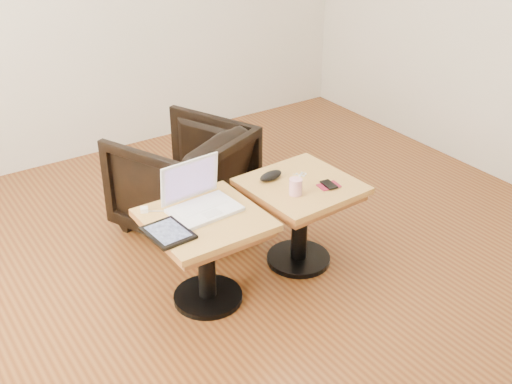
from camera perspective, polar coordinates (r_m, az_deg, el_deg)
room_shell at (r=3.27m, az=0.85°, el=11.88°), size 4.52×4.52×2.71m
side_table_left at (r=3.49m, az=-4.52°, el=-4.14°), size 0.61×0.61×0.55m
side_table_right at (r=3.81m, az=3.98°, el=-1.03°), size 0.63×0.63×0.55m
laptop at (r=3.47m, az=-5.02°, el=-0.70°), size 0.38×0.30×0.26m
tablet at (r=3.28m, az=-7.84°, el=-3.61°), size 0.22×0.27×0.02m
charging_adapter at (r=3.50m, az=-9.91°, el=-1.56°), size 0.05×0.05×0.02m
glasses_case at (r=3.77m, az=1.32°, el=1.45°), size 0.17×0.09×0.05m
striped_cup at (r=3.61m, az=3.54°, el=0.47°), size 0.08×0.08×0.10m
earbuds_tangle at (r=3.83m, az=4.05°, el=1.55°), size 0.07×0.06×0.01m
phone_on_sleeve at (r=3.73m, az=6.49°, el=0.61°), size 0.13×0.12×0.02m
armchair at (r=4.25m, az=-6.48°, el=1.22°), size 0.99×1.00×0.70m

